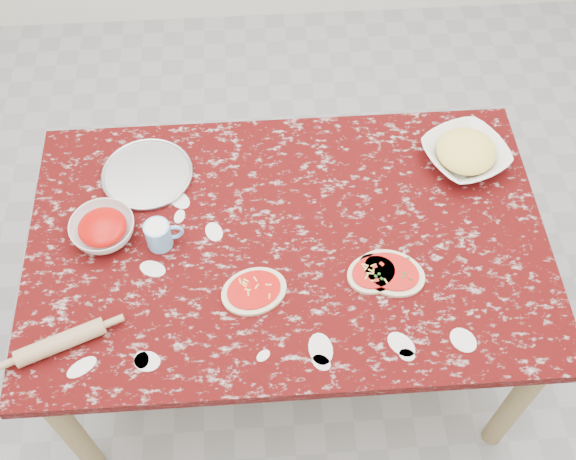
{
  "coord_description": "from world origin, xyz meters",
  "views": [
    {
      "loc": [
        -0.08,
        -1.17,
        2.53
      ],
      "look_at": [
        0.0,
        0.0,
        0.8
      ],
      "focal_mm": 43.19,
      "sensor_mm": 36.0,
      "label": 1
    }
  ],
  "objects_px": {
    "worktable": "(288,253)",
    "rolling_pin": "(61,342)",
    "pizza_tray": "(147,175)",
    "flour_mug": "(160,235)",
    "cheese_bowl": "(465,155)",
    "sauce_bowl": "(103,229)"
  },
  "relations": [
    {
      "from": "worktable",
      "to": "cheese_bowl",
      "type": "height_order",
      "value": "cheese_bowl"
    },
    {
      "from": "sauce_bowl",
      "to": "flour_mug",
      "type": "height_order",
      "value": "flour_mug"
    },
    {
      "from": "sauce_bowl",
      "to": "flour_mug",
      "type": "xyz_separation_m",
      "value": [
        0.18,
        -0.04,
        0.02
      ]
    },
    {
      "from": "cheese_bowl",
      "to": "pizza_tray",
      "type": "bearing_deg",
      "value": 179.57
    },
    {
      "from": "sauce_bowl",
      "to": "rolling_pin",
      "type": "xyz_separation_m",
      "value": [
        -0.09,
        -0.37,
        -0.01
      ]
    },
    {
      "from": "rolling_pin",
      "to": "pizza_tray",
      "type": "bearing_deg",
      "value": 70.71
    },
    {
      "from": "worktable",
      "to": "flour_mug",
      "type": "height_order",
      "value": "flour_mug"
    },
    {
      "from": "sauce_bowl",
      "to": "flour_mug",
      "type": "bearing_deg",
      "value": -13.34
    },
    {
      "from": "flour_mug",
      "to": "sauce_bowl",
      "type": "bearing_deg",
      "value": 166.66
    },
    {
      "from": "pizza_tray",
      "to": "rolling_pin",
      "type": "distance_m",
      "value": 0.63
    },
    {
      "from": "cheese_bowl",
      "to": "sauce_bowl",
      "type": "bearing_deg",
      "value": -169.36
    },
    {
      "from": "sauce_bowl",
      "to": "rolling_pin",
      "type": "relative_size",
      "value": 0.8
    },
    {
      "from": "worktable",
      "to": "rolling_pin",
      "type": "bearing_deg",
      "value": -154.2
    },
    {
      "from": "pizza_tray",
      "to": "flour_mug",
      "type": "distance_m",
      "value": 0.28
    },
    {
      "from": "worktable",
      "to": "pizza_tray",
      "type": "bearing_deg",
      "value": 147.76
    },
    {
      "from": "pizza_tray",
      "to": "sauce_bowl",
      "type": "relative_size",
      "value": 1.47
    },
    {
      "from": "pizza_tray",
      "to": "cheese_bowl",
      "type": "height_order",
      "value": "cheese_bowl"
    },
    {
      "from": "worktable",
      "to": "rolling_pin",
      "type": "xyz_separation_m",
      "value": [
        -0.65,
        -0.31,
        0.11
      ]
    },
    {
      "from": "pizza_tray",
      "to": "flour_mug",
      "type": "xyz_separation_m",
      "value": [
        0.06,
        -0.27,
        0.04
      ]
    },
    {
      "from": "cheese_bowl",
      "to": "rolling_pin",
      "type": "bearing_deg",
      "value": -154.94
    },
    {
      "from": "cheese_bowl",
      "to": "flour_mug",
      "type": "xyz_separation_m",
      "value": [
        -0.99,
        -0.26,
        0.02
      ]
    },
    {
      "from": "worktable",
      "to": "pizza_tray",
      "type": "xyz_separation_m",
      "value": [
        -0.44,
        0.28,
        0.09
      ]
    }
  ]
}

